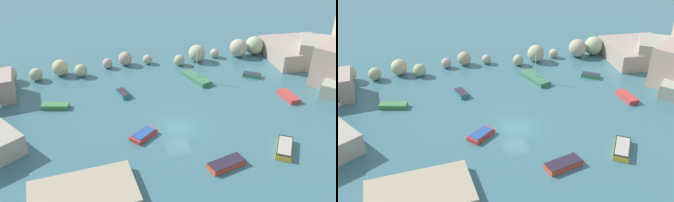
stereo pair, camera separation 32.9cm
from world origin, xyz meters
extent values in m
plane|color=#3A6B77|center=(0.00, 0.00, 0.00)|extent=(160.00, 160.00, 0.00)
cube|color=#9C988A|center=(24.55, 9.27, 1.87)|extent=(9.64, 8.97, 3.74)
cube|color=#A29184|center=(22.20, 12.85, 1.18)|extent=(9.42, 9.54, 2.36)
sphere|color=tan|center=(-17.91, 16.00, 1.05)|extent=(2.11, 2.11, 2.11)
sphere|color=#A8B086|center=(-14.56, 15.54, 0.83)|extent=(1.66, 1.66, 1.66)
sphere|color=#B6B585|center=(-11.46, 16.38, 1.07)|extent=(2.13, 2.13, 2.13)
sphere|color=#A2AF81|center=(-8.88, 15.24, 0.84)|extent=(1.67, 1.67, 1.67)
sphere|color=#B09E96|center=(-5.13, 16.98, 0.70)|extent=(1.39, 1.39, 1.39)
sphere|color=tan|center=(-2.55, 17.36, 0.97)|extent=(1.93, 1.93, 1.93)
sphere|color=#A2A48D|center=(0.59, 16.94, 0.66)|extent=(1.33, 1.33, 1.33)
sphere|color=#A5A584|center=(4.80, 15.25, 0.76)|extent=(1.53, 1.53, 1.53)
sphere|color=#A5B08B|center=(7.67, 15.93, 1.21)|extent=(2.43, 2.43, 2.43)
sphere|color=#B1AE8C|center=(10.67, 16.53, 0.67)|extent=(1.34, 1.34, 1.34)
sphere|color=#AAA388|center=(14.23, 16.06, 1.31)|extent=(2.62, 2.62, 2.62)
sphere|color=#A1B588|center=(16.92, 16.21, 1.36)|extent=(2.73, 2.73, 2.73)
sphere|color=tan|center=(20.14, 16.32, 0.72)|extent=(1.44, 1.44, 1.44)
cube|color=tan|center=(-10.22, -7.73, 0.42)|extent=(8.75, 5.59, 0.83)
cube|color=#CB4229|center=(2.33, -7.11, 0.24)|extent=(3.64, 2.13, 0.48)
cube|color=#282132|center=(2.33, -7.11, 0.51)|extent=(3.57, 2.08, 0.06)
cube|color=#3B7A54|center=(5.52, 10.05, 0.29)|extent=(2.92, 4.89, 0.58)
cylinder|color=silver|center=(5.52, 10.05, 2.42)|extent=(0.10, 0.10, 3.67)
cube|color=#34874B|center=(12.99, 9.00, 0.20)|extent=(2.53, 2.32, 0.39)
cube|color=#252D38|center=(12.99, 9.00, 0.42)|extent=(2.48, 2.27, 0.06)
cube|color=#3E8448|center=(-12.30, 7.52, 0.26)|extent=(3.25, 1.84, 0.51)
cube|color=teal|center=(-4.36, 8.43, 0.23)|extent=(1.58, 2.42, 0.46)
cube|color=#2E2835|center=(-4.36, 8.43, 0.49)|extent=(1.55, 2.37, 0.06)
cube|color=#C13430|center=(-3.83, -0.71, 0.23)|extent=(3.05, 2.81, 0.45)
cube|color=#234C93|center=(-3.83, -0.71, 0.49)|extent=(2.59, 2.39, 0.08)
cube|color=#BE3C39|center=(14.45, 2.46, 0.27)|extent=(1.41, 3.07, 0.54)
cube|color=yellow|center=(8.57, -6.43, 0.25)|extent=(3.17, 3.70, 0.50)
cube|color=black|center=(8.57, -6.43, 0.53)|extent=(3.10, 3.62, 0.06)
cube|color=#ADA89E|center=(8.57, -6.43, 0.54)|extent=(2.69, 3.14, 0.08)
camera|label=1|loc=(-9.48, -30.21, 21.15)|focal=38.95mm
camera|label=2|loc=(-9.16, -30.30, 21.15)|focal=38.95mm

